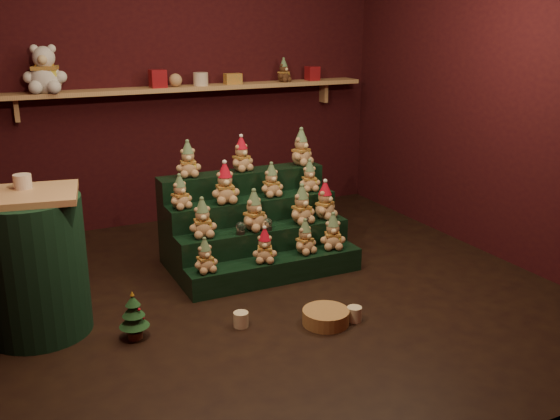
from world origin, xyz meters
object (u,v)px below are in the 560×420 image
snow_globe_a (240,228)px  mug_left (241,319)px  snow_globe_c (307,219)px  white_bear (44,63)px  riser_tier_front (276,270)px  side_table (34,265)px  snow_globe_b (268,224)px  mini_christmas_tree (134,316)px  wicker_basket (326,317)px  mug_right (354,314)px  brown_bear (284,70)px

snow_globe_a → mug_left: snow_globe_a is taller
snow_globe_c → white_bear: white_bear is taller
snow_globe_c → mug_left: 1.19m
mug_left → riser_tier_front: bearing=47.7°
side_table → mug_left: 1.34m
snow_globe_c → snow_globe_b: bearing=180.0°
side_table → mini_christmas_tree: (0.52, -0.36, -0.30)m
wicker_basket → white_bear: (-1.34, 2.46, 1.52)m
riser_tier_front → mug_right: (0.18, -0.83, -0.04)m
mug_left → brown_bear: 2.99m
snow_globe_a → snow_globe_c: size_ratio=1.18×
white_bear → brown_bear: 2.23m
snow_globe_b → brown_bear: brown_bear is taller
snow_globe_a → mug_left: (-0.30, -0.73, -0.36)m
snow_globe_b → white_bear: white_bear is taller
riser_tier_front → snow_globe_b: snow_globe_b is taller
riser_tier_front → white_bear: 2.61m
snow_globe_c → mini_christmas_tree: (-1.53, -0.59, -0.25)m
snow_globe_a → side_table: (-1.48, -0.24, 0.05)m
brown_bear → mug_left: bearing=-145.8°
mug_left → wicker_basket: size_ratio=0.32×
mini_christmas_tree → side_table: bearing=145.7°
mini_christmas_tree → wicker_basket: 1.23m
snow_globe_a → white_bear: white_bear is taller
riser_tier_front → side_table: 1.74m
side_table → snow_globe_a: bearing=18.7°
mini_christmas_tree → wicker_basket: mini_christmas_tree is taller
mug_right → wicker_basket: bearing=166.2°
mug_left → brown_bear: bearing=58.1°
side_table → white_bear: size_ratio=1.85×
snow_globe_a → snow_globe_c: (0.57, -0.00, -0.01)m
mug_right → white_bear: (-1.53, 2.50, 1.52)m
riser_tier_front → mug_right: riser_tier_front is taller
mini_christmas_tree → brown_bear: (2.06, 2.11, 1.28)m
mini_christmas_tree → white_bear: (-0.17, 2.11, 1.41)m
snow_globe_b → wicker_basket: (-0.01, -0.94, -0.36)m
mug_left → wicker_basket: mug_left is taller
mini_christmas_tree → mug_right: mini_christmas_tree is taller
white_bear → riser_tier_front: bearing=-36.9°
snow_globe_a → brown_bear: (1.10, 1.52, 1.02)m
snow_globe_c → side_table: 2.06m
snow_globe_a → snow_globe_c: snow_globe_a is taller
snow_globe_c → wicker_basket: snow_globe_c is taller
white_bear → mug_right: bearing=-44.2°
snow_globe_a → white_bear: 2.22m
snow_globe_c → mug_left: size_ratio=0.83×
riser_tier_front → mug_left: bearing=-132.3°
riser_tier_front → mini_christmas_tree: size_ratio=4.37×
riser_tier_front → white_bear: bearing=128.8°
riser_tier_front → brown_bear: size_ratio=6.27×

